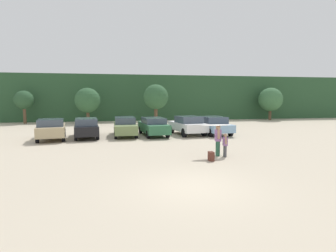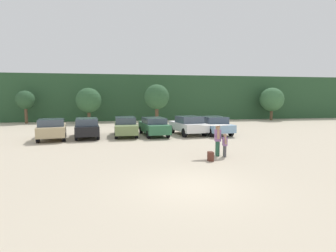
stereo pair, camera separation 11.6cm
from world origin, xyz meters
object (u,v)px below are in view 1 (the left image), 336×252
parked_car_tan (51,129)px  parked_car_forest_green (153,126)px  surfboard_white (216,125)px  parked_car_white (188,125)px  parked_car_sky_blue (213,125)px  parked_car_black (86,127)px  person_adult (218,138)px  parked_car_olive_green (125,126)px  person_child (225,144)px  backpack_dropped (211,156)px

parked_car_tan → parked_car_forest_green: size_ratio=0.88×
parked_car_tan → surfboard_white: 12.45m
parked_car_white → surfboard_white: surfboard_white is taller
parked_car_white → parked_car_sky_blue: bearing=-101.3°
parked_car_black → person_adult: person_adult is taller
parked_car_olive_green → person_child: (5.01, -8.90, -0.11)m
person_adult → surfboard_white: (-0.13, -0.03, 0.72)m
person_child → person_adult: bearing=-34.4°
surfboard_white → parked_car_black: bearing=-48.2°
parked_car_forest_green → parked_car_white: bearing=-97.0°
parked_car_white → parked_car_sky_blue: size_ratio=0.98×
parked_car_olive_green → parked_car_sky_blue: (7.41, -0.36, 0.01)m
parked_car_tan → surfboard_white: surfboard_white is taller
parked_car_black → parked_car_olive_green: size_ratio=0.93×
parked_car_forest_green → parked_car_white: parked_car_white is taller
parked_car_white → surfboard_white: bearing=166.2°
parked_car_black → surfboard_white: size_ratio=2.60×
person_adult → backpack_dropped: size_ratio=3.65×
parked_car_tan → parked_car_white: bearing=-95.3°
parked_car_forest_green → parked_car_sky_blue: parked_car_sky_blue is taller
parked_car_black → backpack_dropped: parked_car_black is taller
parked_car_forest_green → person_child: bearing=-168.7°
parked_car_tan → parked_car_white: (10.55, 0.91, 0.02)m
parked_car_olive_green → surfboard_white: bearing=-153.5°
parked_car_tan → parked_car_black: parked_car_tan is taller
parked_car_tan → backpack_dropped: bearing=-142.5°
parked_car_olive_green → parked_car_black: bearing=99.7°
parked_car_sky_blue → person_child: 8.87m
parked_car_black → parked_car_sky_blue: 10.38m
parked_car_black → person_adult: (7.69, -8.01, 0.12)m
parked_car_black → person_adult: bearing=-143.9°
backpack_dropped → parked_car_sky_blue: bearing=69.8°
parked_car_forest_green → surfboard_white: bearing=-170.8°
parked_car_olive_green → parked_car_forest_green: bearing=-97.9°
parked_car_white → parked_car_sky_blue: parked_car_white is taller
parked_car_tan → person_adult: size_ratio=2.61×
parked_car_forest_green → person_adult: 8.70m
parked_car_white → backpack_dropped: 9.50m
parked_car_black → person_child: 11.52m
parked_car_tan → parked_car_olive_green: (5.37, 1.21, -0.02)m
parked_car_sky_blue → person_adult: bearing=158.1°
parked_car_tan → backpack_dropped: parked_car_tan is taller
parked_car_tan → parked_car_white: size_ratio=0.97×
person_adult → backpack_dropped: (-0.75, -1.10, -0.70)m
parked_car_black → surfboard_white: surfboard_white is taller
parked_car_olive_green → person_adult: 9.81m
person_adult → person_child: size_ratio=1.35×
surfboard_white → backpack_dropped: (-0.62, -1.08, -1.42)m
parked_car_sky_blue → person_child: size_ratio=3.71×
backpack_dropped → parked_car_forest_green: bearing=100.1°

